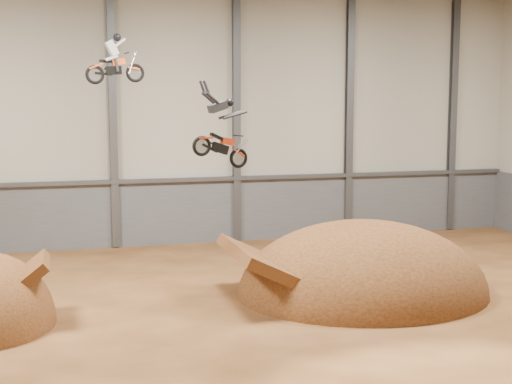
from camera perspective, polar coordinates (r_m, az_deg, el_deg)
floor at (r=25.33m, az=-0.73°, el=-10.62°), size 40.00×40.00×0.00m
back_wall at (r=38.80m, az=-6.46°, el=6.08°), size 40.00×0.10×14.00m
lower_band_back at (r=39.16m, az=-6.33°, el=-1.63°), size 39.80×0.18×3.50m
steel_rail at (r=38.78m, az=-6.33°, el=0.97°), size 39.80×0.35×0.20m
steel_column_2 at (r=38.21m, az=-11.38°, el=5.96°), size 0.40×0.36×13.90m
steel_column_3 at (r=39.27m, az=-1.58°, el=6.13°), size 0.40×0.36×13.90m
steel_column_4 at (r=41.39m, az=7.46°, el=6.13°), size 0.40×0.36×13.90m
steel_column_5 at (r=44.42m, az=15.45°, el=6.01°), size 0.40×0.36×13.90m
landing_ramp at (r=29.71m, az=8.52°, el=-7.99°), size 10.30×9.11×5.94m
fmx_rider_a at (r=30.25m, az=-11.19°, el=10.61°), size 2.62×1.21×2.31m
fmx_rider_b at (r=26.38m, az=-3.10°, el=5.33°), size 3.89×1.81×3.51m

